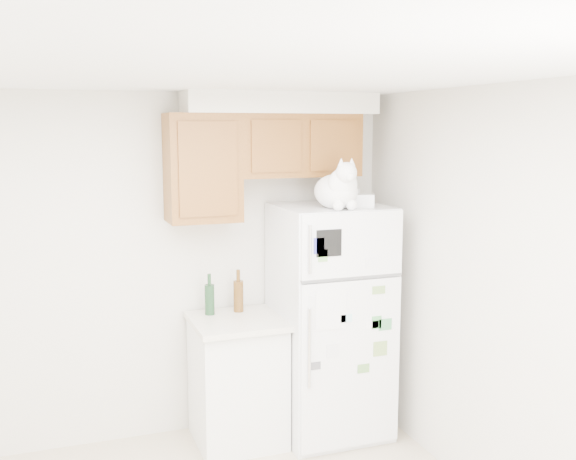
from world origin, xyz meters
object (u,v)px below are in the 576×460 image
base_counter (237,380)px  storage_box_front (363,201)px  refrigerator (330,321)px  storage_box_back (345,196)px  cat (338,189)px  bottle_amber (238,291)px  bottle_green (209,294)px

base_counter → storage_box_front: storage_box_front is taller
refrigerator → storage_box_back: size_ratio=9.44×
storage_box_front → refrigerator: bearing=161.1°
cat → storage_box_front: 0.22m
cat → bottle_amber: cat is taller
cat → storage_box_back: (0.22, 0.36, -0.08)m
refrigerator → cat: size_ratio=3.34×
storage_box_front → bottle_green: (-1.02, 0.38, -0.68)m
storage_box_back → cat: bearing=-146.4°
bottle_green → refrigerator: bearing=-15.0°
storage_box_front → base_counter: bearing=-172.4°
cat → storage_box_back: cat is taller
base_counter → storage_box_front: bearing=-14.7°
cat → refrigerator: bearing=81.0°
base_counter → bottle_amber: (0.06, 0.16, 0.61)m
base_counter → bottle_amber: 0.64m
storage_box_back → bottle_amber: storage_box_back is taller
refrigerator → bottle_amber: bearing=159.7°
bottle_green → cat: bearing=-26.6°
refrigerator → storage_box_back: (0.19, 0.17, 0.90)m
base_counter → bottle_green: bottle_green is taller
storage_box_back → bottle_amber: bearing=150.9°
bottle_green → storage_box_front: bearing=-20.3°
base_counter → cat: cat is taller
cat → bottle_amber: bearing=145.2°
refrigerator → storage_box_front: 0.92m
cat → bottle_amber: 1.05m
cat → base_counter: bearing=158.7°
storage_box_front → bottle_amber: bearing=176.6°
storage_box_front → bottle_amber: (-0.80, 0.39, -0.67)m
storage_box_front → bottle_green: storage_box_front is taller
cat → storage_box_front: cat is taller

